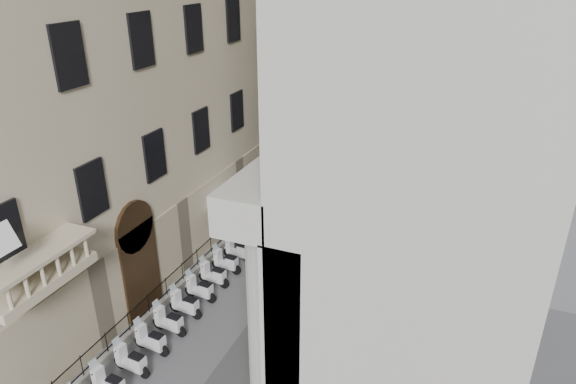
# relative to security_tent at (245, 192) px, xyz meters

# --- Properties ---
(iron_fence) EXTENTS (0.30, 28.00, 1.40)m
(iron_fence) POSITION_rel_security_tent_xyz_m (-0.70, -2.00, -2.92)
(iron_fence) COLOR black
(iron_fence) RESTS_ON ground
(blue_awning) EXTENTS (1.60, 3.00, 3.00)m
(blue_awning) POSITION_rel_security_tent_xyz_m (7.75, 6.00, -2.92)
(blue_awning) COLOR navy
(blue_awning) RESTS_ON ground
(scooter_4) EXTENTS (1.44, 0.66, 1.50)m
(scooter_4) POSITION_rel_security_tent_xyz_m (0.69, -11.57, -2.92)
(scooter_4) COLOR silver
(scooter_4) RESTS_ON ground
(scooter_5) EXTENTS (1.44, 0.66, 1.50)m
(scooter_5) POSITION_rel_security_tent_xyz_m (0.69, -10.27, -2.92)
(scooter_5) COLOR silver
(scooter_5) RESTS_ON ground
(scooter_6) EXTENTS (1.44, 0.66, 1.50)m
(scooter_6) POSITION_rel_security_tent_xyz_m (0.69, -8.97, -2.92)
(scooter_6) COLOR silver
(scooter_6) RESTS_ON ground
(scooter_7) EXTENTS (1.44, 0.66, 1.50)m
(scooter_7) POSITION_rel_security_tent_xyz_m (0.69, -7.66, -2.92)
(scooter_7) COLOR silver
(scooter_7) RESTS_ON ground
(scooter_8) EXTENTS (1.44, 0.66, 1.50)m
(scooter_8) POSITION_rel_security_tent_xyz_m (0.69, -6.36, -2.92)
(scooter_8) COLOR silver
(scooter_8) RESTS_ON ground
(scooter_9) EXTENTS (1.44, 0.66, 1.50)m
(scooter_9) POSITION_rel_security_tent_xyz_m (0.69, -5.05, -2.92)
(scooter_9) COLOR silver
(scooter_9) RESTS_ON ground
(scooter_10) EXTENTS (1.44, 0.66, 1.50)m
(scooter_10) POSITION_rel_security_tent_xyz_m (0.69, -3.75, -2.92)
(scooter_10) COLOR silver
(scooter_10) RESTS_ON ground
(scooter_11) EXTENTS (1.44, 0.66, 1.50)m
(scooter_11) POSITION_rel_security_tent_xyz_m (0.69, -2.44, -2.92)
(scooter_11) COLOR silver
(scooter_11) RESTS_ON ground
(scooter_12) EXTENTS (1.44, 0.66, 1.50)m
(scooter_12) POSITION_rel_security_tent_xyz_m (0.69, -1.14, -2.92)
(scooter_12) COLOR silver
(scooter_12) RESTS_ON ground
(barrier_3) EXTENTS (0.60, 2.40, 1.10)m
(barrier_3) POSITION_rel_security_tent_xyz_m (7.29, -7.39, -2.92)
(barrier_3) COLOR #989A9F
(barrier_3) RESTS_ON ground
(barrier_4) EXTENTS (0.60, 2.40, 1.10)m
(barrier_4) POSITION_rel_security_tent_xyz_m (7.29, -4.89, -2.92)
(barrier_4) COLOR #989A9F
(barrier_4) RESTS_ON ground
(barrier_5) EXTENTS (0.60, 2.40, 1.10)m
(barrier_5) POSITION_rel_security_tent_xyz_m (7.29, -2.39, -2.92)
(barrier_5) COLOR #989A9F
(barrier_5) RESTS_ON ground
(barrier_6) EXTENTS (0.60, 2.40, 1.10)m
(barrier_6) POSITION_rel_security_tent_xyz_m (7.29, 0.11, -2.92)
(barrier_6) COLOR #989A9F
(barrier_6) RESTS_ON ground
(barrier_7) EXTENTS (0.60, 2.40, 1.10)m
(barrier_7) POSITION_rel_security_tent_xyz_m (7.29, 2.61, -2.92)
(barrier_7) COLOR #989A9F
(barrier_7) RESTS_ON ground
(barrier_8) EXTENTS (0.60, 2.40, 1.10)m
(barrier_8) POSITION_rel_security_tent_xyz_m (7.29, 5.11, -2.92)
(barrier_8) COLOR #989A9F
(barrier_8) RESTS_ON ground
(barrier_9) EXTENTS (0.60, 2.40, 1.10)m
(barrier_9) POSITION_rel_security_tent_xyz_m (7.29, 7.61, -2.92)
(barrier_9) COLOR #989A9F
(barrier_9) RESTS_ON ground
(security_tent) EXTENTS (4.30, 4.30, 3.49)m
(security_tent) POSITION_rel_security_tent_xyz_m (0.00, 0.00, 0.00)
(security_tent) COLOR silver
(security_tent) RESTS_ON ground
(street_lamp) EXTENTS (2.85, 0.60, 8.80)m
(street_lamp) POSITION_rel_security_tent_xyz_m (1.43, 0.39, 2.36)
(street_lamp) COLOR gray
(street_lamp) RESTS_ON ground
(info_kiosk) EXTENTS (0.36, 0.83, 1.70)m
(info_kiosk) POSITION_rel_security_tent_xyz_m (0.99, 4.09, -2.06)
(info_kiosk) COLOR black
(info_kiosk) RESTS_ON ground
(pedestrian_a) EXTENTS (0.79, 0.63, 1.88)m
(pedestrian_a) POSITION_rel_security_tent_xyz_m (4.49, 10.50, -1.98)
(pedestrian_a) COLOR black
(pedestrian_a) RESTS_ON ground
(pedestrian_b) EXTENTS (0.77, 0.60, 1.58)m
(pedestrian_b) POSITION_rel_security_tent_xyz_m (4.99, 7.47, -2.13)
(pedestrian_b) COLOR black
(pedestrian_b) RESTS_ON ground
(pedestrian_c) EXTENTS (0.87, 0.60, 1.69)m
(pedestrian_c) POSITION_rel_security_tent_xyz_m (3.99, 6.55, -2.07)
(pedestrian_c) COLOR black
(pedestrian_c) RESTS_ON ground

